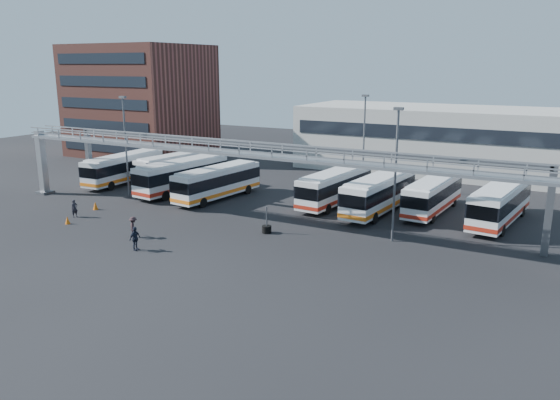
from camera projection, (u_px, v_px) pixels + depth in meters
The scene contains 21 objects.
ground at pixel (211, 243), 41.64m from camera, with size 140.00×140.00×0.00m, color black.
gantry at pixel (251, 160), 45.31m from camera, with size 51.40×5.15×7.10m.
apartment_building at pixel (141, 101), 81.07m from camera, with size 18.00×15.00×16.00m, color brown.
warehouse at pixel (470, 141), 67.44m from camera, with size 42.00×14.00×8.00m, color #9E9E99.
light_pole_left at pixel (126, 142), 54.51m from camera, with size 0.70×0.35×10.21m.
light_pole_mid at pixel (396, 168), 40.63m from camera, with size 0.70×0.35×10.21m.
light_pole_back at pixel (364, 138), 57.13m from camera, with size 0.70×0.35×10.21m.
bus_0 at pixel (124, 167), 62.01m from camera, with size 3.01×11.08×3.34m.
bus_1 at pixel (174, 166), 63.49m from camera, with size 3.66×10.37×3.08m.
bus_2 at pixel (182, 175), 57.47m from camera, with size 3.99×11.74×3.50m.
bus_3 at pixel (217, 181), 54.72m from camera, with size 3.66×11.01×3.28m.
bus_5 at pixel (335, 186), 52.51m from camera, with size 3.49×11.09×3.32m.
bus_6 at pixel (379, 192), 49.61m from camera, with size 3.55×11.47×3.43m.
bus_7 at pixel (433, 194), 49.57m from camera, with size 3.11×10.59×3.17m.
bus_8 at pixel (500, 202), 46.12m from camera, with size 3.86×11.39×3.39m.
pedestrian_a at pixel (75, 208), 48.43m from camera, with size 0.58×0.38×1.58m, color black.
pedestrian_c at pixel (133, 227), 42.71m from camera, with size 1.08×0.62×1.67m, color #2D1E21.
pedestrian_d at pixel (135, 239), 39.71m from camera, with size 1.05×0.44×1.79m, color black.
cone_left at pixel (67, 220), 46.43m from camera, with size 0.42×0.42×0.67m, color #D75D0B.
cone_right at pixel (95, 206), 51.00m from camera, with size 0.47×0.47×0.76m, color #D75D0B.
tire_stack at pixel (267, 228), 43.95m from camera, with size 0.77×0.77×2.19m.
Camera 1 is at (23.62, -32.24, 13.22)m, focal length 35.00 mm.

